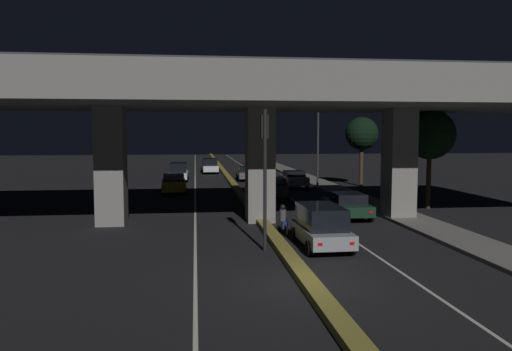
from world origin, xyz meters
name	(u,v)px	position (x,y,z in m)	size (l,w,h in m)	color
ground_plane	(307,285)	(0.00, 0.00, 0.00)	(200.00, 200.00, 0.00)	black
lane_line_left_inner	(195,181)	(-3.49, 35.00, 0.00)	(0.12, 126.00, 0.00)	beige
lane_line_right_inner	(264,180)	(3.49, 35.00, 0.00)	(0.12, 126.00, 0.00)	beige
median_divider	(230,180)	(0.00, 35.00, 0.12)	(0.59, 126.00, 0.25)	olive
sidewalk_right	(327,186)	(8.17, 28.00, 0.08)	(2.38, 126.00, 0.16)	slate
elevated_overpass	(255,96)	(-0.29, 11.54, 6.72)	(38.45, 11.10, 8.75)	gray
traffic_light_left_of_median	(265,156)	(-0.70, 4.73, 3.85)	(0.30, 0.49, 5.68)	black
street_lamp	(314,129)	(6.91, 27.89, 5.13)	(2.65, 0.32, 8.70)	#2D2D30
car_silver_lead	(321,225)	(1.71, 4.97, 0.92)	(1.98, 4.16, 1.75)	gray
car_dark_green_second	(347,204)	(5.01, 12.01, 0.75)	(2.09, 4.58, 1.42)	black
car_dark_blue_third	(272,187)	(2.11, 20.78, 0.81)	(2.03, 4.31, 1.53)	#141938
car_silver_fourth	(294,179)	(5.09, 27.85, 0.79)	(2.07, 4.46, 1.50)	gray
car_grey_fifth	(247,173)	(1.72, 35.16, 0.72)	(2.00, 4.21, 1.42)	#515459
car_taxi_yellow_lead_oncoming	(174,184)	(-5.18, 24.99, 0.77)	(2.13, 4.16, 1.51)	gold
car_white_second_oncoming	(179,171)	(-5.12, 35.21, 0.97)	(2.05, 4.21, 1.85)	silver
car_white_third_oncoming	(210,165)	(-1.76, 44.94, 0.94)	(2.11, 4.81, 1.79)	silver
motorcycle_blue_filtering_near	(283,221)	(0.62, 7.89, 0.60)	(0.34, 1.76, 1.40)	black
motorcycle_red_filtering_mid	(264,201)	(0.66, 14.83, 0.62)	(0.32, 1.90, 1.47)	black
pedestrian_on_sidewalk	(388,197)	(7.92, 13.28, 0.97)	(0.38, 0.38, 1.64)	black
roadside_tree_kerbside_near	(430,135)	(11.16, 14.77, 4.66)	(3.15, 3.15, 6.26)	#38281C
roadside_tree_kerbside_mid	(362,134)	(11.41, 28.40, 4.70)	(2.95, 2.95, 6.23)	#38281C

